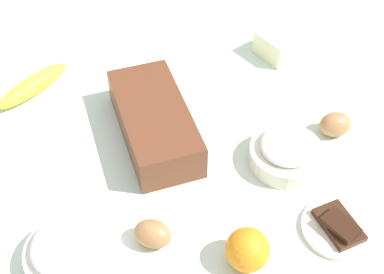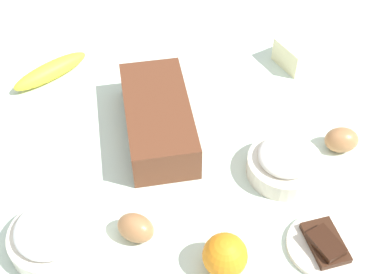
% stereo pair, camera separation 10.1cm
% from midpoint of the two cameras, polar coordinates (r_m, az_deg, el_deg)
% --- Properties ---
extents(ground_plane, '(2.40, 2.40, 0.02)m').
position_cam_midpoint_polar(ground_plane, '(1.05, 2.76, -2.01)').
color(ground_plane, silver).
extents(loaf_pan, '(0.28, 0.13, 0.08)m').
position_cam_midpoint_polar(loaf_pan, '(1.05, -1.05, 2.00)').
color(loaf_pan, brown).
rests_on(loaf_pan, ground_plane).
extents(flour_bowl, '(0.14, 0.14, 0.07)m').
position_cam_midpoint_polar(flour_bowl, '(1.01, 13.14, -2.94)').
color(flour_bowl, silver).
rests_on(flour_bowl, ground_plane).
extents(sugar_bowl, '(0.15, 0.15, 0.07)m').
position_cam_midpoint_polar(sugar_bowl, '(0.90, -12.18, -10.77)').
color(sugar_bowl, silver).
rests_on(sugar_bowl, ground_plane).
extents(banana, '(0.14, 0.18, 0.04)m').
position_cam_midpoint_polar(banana, '(1.22, -13.17, 7.05)').
color(banana, yellow).
rests_on(banana, ground_plane).
extents(orange_fruit, '(0.08, 0.08, 0.08)m').
position_cam_midpoint_polar(orange_fruit, '(0.86, 7.14, -13.15)').
color(orange_fruit, orange).
rests_on(orange_fruit, ground_plane).
extents(butter_block, '(0.11, 0.09, 0.06)m').
position_cam_midpoint_polar(butter_block, '(1.26, 13.67, 8.80)').
color(butter_block, '#F4EDB2').
rests_on(butter_block, ground_plane).
extents(egg_near_butter, '(0.06, 0.07, 0.05)m').
position_cam_midpoint_polar(egg_near_butter, '(1.08, 18.88, -0.45)').
color(egg_near_butter, '#AA7345').
rests_on(egg_near_butter, ground_plane).
extents(egg_beside_bowl, '(0.08, 0.08, 0.05)m').
position_cam_midpoint_polar(egg_beside_bowl, '(0.90, -3.06, -10.25)').
color(egg_beside_bowl, '#A66F43').
rests_on(egg_beside_bowl, ground_plane).
extents(chocolate_plate, '(0.13, 0.13, 0.03)m').
position_cam_midpoint_polar(chocolate_plate, '(0.94, 17.60, -11.55)').
color(chocolate_plate, silver).
rests_on(chocolate_plate, ground_plane).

